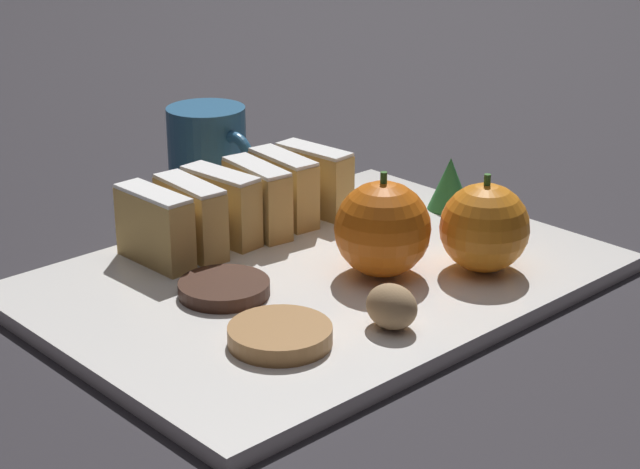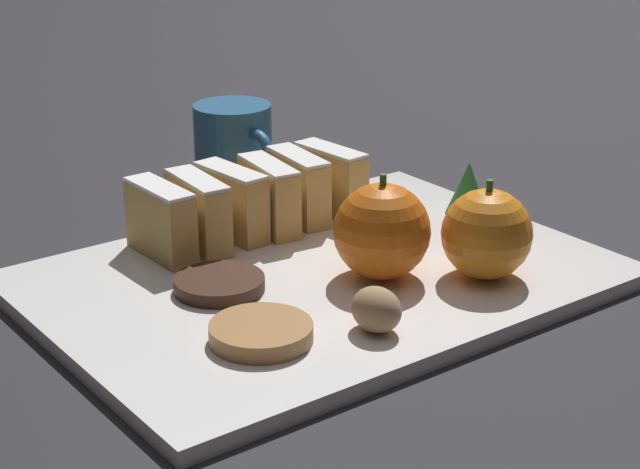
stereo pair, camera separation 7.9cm
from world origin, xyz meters
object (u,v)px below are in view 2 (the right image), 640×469
Objects in this scene: orange_near at (382,231)px; chocolate_cookie at (219,284)px; orange_far at (487,234)px; coffee_mug at (234,149)px; walnut at (376,310)px.

chocolate_cookie is at bearing -114.78° from orange_near.
orange_near is at bearing -126.64° from orange_far.
orange_far reaches higher than coffee_mug.
orange_near is 0.08m from orange_far.
orange_near reaches higher than coffee_mug.
walnut is at bearing -16.73° from coffee_mug.
coffee_mug is at bearing 144.79° from chocolate_cookie.
orange_far is 0.74× the size of coffee_mug.
orange_far is at bearing 99.79° from walnut.
orange_near is 1.21× the size of chocolate_cookie.
orange_far reaches higher than walnut.
orange_far is at bearing 60.61° from chocolate_cookie.
orange_near is 0.26m from coffee_mug.
coffee_mug is (-0.26, 0.04, -0.01)m from orange_near.
walnut is 0.37× the size of coffee_mug.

